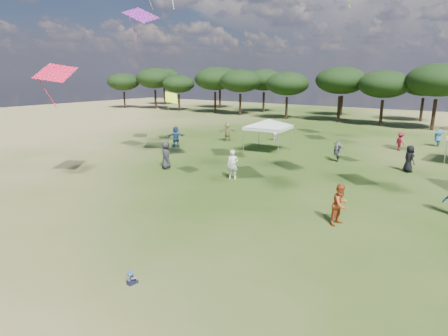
{
  "coord_description": "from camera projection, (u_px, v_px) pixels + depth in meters",
  "views": [
    {
      "loc": [
        8.64,
        -5.18,
        6.3
      ],
      "look_at": [
        0.69,
        6.0,
        2.86
      ],
      "focal_mm": 30.0,
      "sensor_mm": 36.0,
      "label": 1
    }
  ],
  "objects": [
    {
      "name": "tree_line",
      "position": [
        433.0,
        82.0,
        45.3
      ],
      "size": [
        108.78,
        17.63,
        7.77
      ],
      "color": "black",
      "rests_on": "ground"
    },
    {
      "name": "festival_crowd",
      "position": [
        335.0,
        151.0,
        27.34
      ],
      "size": [
        30.97,
        24.41,
        1.93
      ],
      "color": "olive",
      "rests_on": "ground"
    },
    {
      "name": "toddler",
      "position": [
        131.0,
        278.0,
        11.52
      ],
      "size": [
        0.31,
        0.34,
        0.45
      ],
      "rotation": [
        0.0,
        0.0,
        -0.14
      ],
      "color": "black",
      "rests_on": "ground"
    },
    {
      "name": "tent_left",
      "position": [
        269.0,
        120.0,
        30.88
      ],
      "size": [
        6.57,
        6.57,
        3.03
      ],
      "rotation": [
        0.0,
        0.0,
        0.1
      ],
      "color": "gray",
      "rests_on": "ground"
    },
    {
      "name": "ground",
      "position": [
        80.0,
        306.0,
        10.48
      ],
      "size": [
        140.0,
        140.0,
        0.0
      ],
      "primitive_type": "plane",
      "color": "#354E17",
      "rests_on": "ground"
    }
  ]
}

